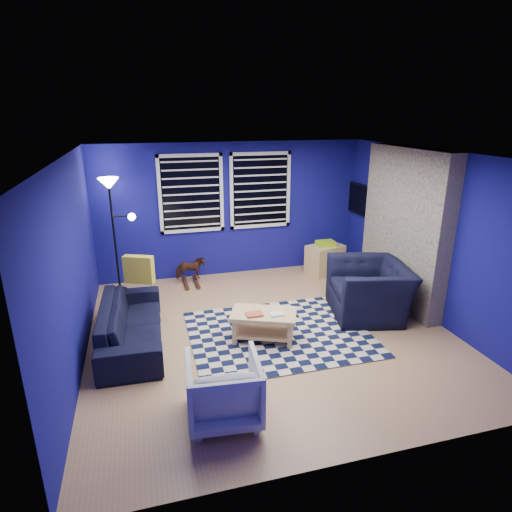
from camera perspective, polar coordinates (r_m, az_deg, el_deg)
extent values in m
plane|color=tan|center=(6.25, 1.92, -10.06)|extent=(5.00, 5.00, 0.00)
plane|color=white|center=(5.51, 2.20, 13.41)|extent=(5.00, 5.00, 0.00)
plane|color=navy|center=(8.09, -3.25, 6.13)|extent=(5.00, 0.00, 5.00)
plane|color=navy|center=(5.58, -23.28, -1.23)|extent=(0.00, 5.00, 5.00)
plane|color=navy|center=(6.90, 22.30, 2.53)|extent=(0.00, 5.00, 5.00)
cube|color=gray|center=(7.21, 19.12, 3.56)|extent=(0.26, 2.00, 2.50)
cube|color=black|center=(7.41, 17.49, -3.22)|extent=(0.04, 0.70, 0.60)
cube|color=gray|center=(7.46, 16.41, -5.55)|extent=(0.50, 1.20, 0.08)
cube|color=black|center=(7.89, -8.66, 8.21)|extent=(1.05, 0.02, 1.30)
cube|color=white|center=(7.78, -8.89, 13.12)|extent=(1.17, 0.05, 0.06)
cube|color=white|center=(8.03, -8.41, 3.42)|extent=(1.17, 0.05, 0.06)
cube|color=black|center=(8.14, 0.56, 8.74)|extent=(1.05, 0.02, 1.30)
cube|color=white|center=(8.04, 0.60, 13.51)|extent=(1.17, 0.05, 0.06)
cube|color=white|center=(8.27, 0.57, 4.08)|extent=(1.17, 0.05, 0.06)
cube|color=black|center=(8.46, 14.05, 7.20)|extent=(0.06, 1.00, 0.58)
cube|color=black|center=(8.45, 13.84, 7.19)|extent=(0.01, 0.92, 0.50)
cube|color=black|center=(6.20, 3.08, -10.27)|extent=(2.51, 2.01, 0.02)
imported|color=black|center=(6.08, -16.28, -8.62)|extent=(2.02, 0.85, 0.58)
imported|color=black|center=(6.84, 14.84, -4.32)|extent=(1.45, 1.33, 0.81)
imported|color=gray|center=(4.54, -4.36, -17.25)|extent=(0.80, 0.82, 0.69)
imported|color=#472A17|center=(7.86, -8.76, -1.72)|extent=(0.25, 0.53, 0.45)
cube|color=tan|center=(5.87, 1.03, -7.79)|extent=(1.00, 0.81, 0.06)
cube|color=tan|center=(5.99, 1.02, -10.13)|extent=(0.90, 0.70, 0.03)
cube|color=#B04C32|center=(5.77, -0.23, -7.78)|extent=(0.26, 0.23, 0.03)
cube|color=silver|center=(5.79, 2.77, -7.74)|extent=(0.22, 0.19, 0.03)
cube|color=tan|center=(5.71, -2.05, -10.91)|extent=(0.08, 0.08, 0.35)
cube|color=tan|center=(5.90, 5.07, -9.93)|extent=(0.08, 0.08, 0.35)
cube|color=tan|center=(6.05, -2.92, -9.14)|extent=(0.08, 0.08, 0.35)
cube|color=tan|center=(6.23, 3.82, -8.29)|extent=(0.08, 0.08, 0.35)
cube|color=tan|center=(8.42, 9.16, -0.44)|extent=(0.77, 0.63, 0.56)
cube|color=black|center=(8.42, 9.16, -0.44)|extent=(0.68, 0.56, 0.45)
cube|color=#98CF18|center=(8.33, 9.27, 1.67)|extent=(0.40, 0.35, 0.09)
cylinder|color=black|center=(7.95, -17.64, -4.34)|extent=(0.25, 0.25, 0.03)
cylinder|color=black|center=(7.65, -18.31, 2.04)|extent=(0.04, 0.04, 1.85)
cone|color=white|center=(7.45, -19.06, 9.11)|extent=(0.33, 0.33, 0.19)
sphere|color=white|center=(7.49, -16.24, 5.03)|extent=(0.13, 0.13, 0.13)
cube|color=gold|center=(6.56, -15.35, -1.74)|extent=(0.45, 0.30, 0.42)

